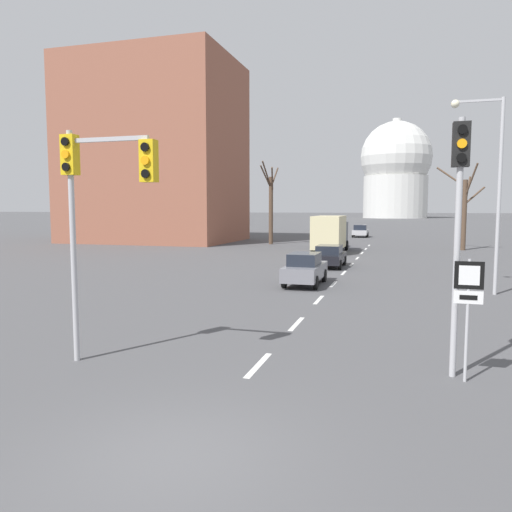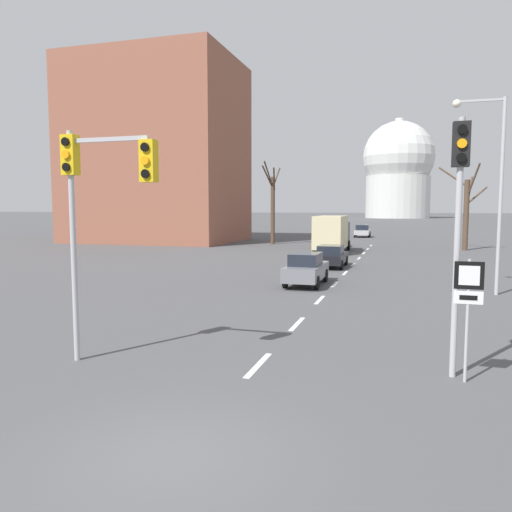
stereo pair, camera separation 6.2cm
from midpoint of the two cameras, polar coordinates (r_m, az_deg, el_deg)
name	(u,v)px [view 1 (the left image)]	position (r m, az deg, el deg)	size (l,w,h in m)	color
ground_plane	(173,458)	(8.31, -9.72, -21.79)	(800.00, 800.00, 0.00)	#4C4C4F
lane_stripe_0	(259,365)	(12.38, 0.14, -12.34)	(0.16, 2.00, 0.01)	silver
lane_stripe_1	(297,324)	(16.59, 4.55, -7.73)	(0.16, 2.00, 0.01)	silver
lane_stripe_2	(319,300)	(20.92, 7.10, -4.98)	(0.16, 2.00, 0.01)	silver
lane_stripe_3	(333,284)	(25.32, 8.77, -3.18)	(0.16, 2.00, 0.01)	silver
lane_stripe_4	(344,273)	(29.74, 9.93, -1.91)	(0.16, 2.00, 0.01)	silver
lane_stripe_5	(351,265)	(34.18, 10.79, -0.97)	(0.16, 2.00, 0.01)	silver
lane_stripe_6	(357,258)	(38.64, 11.46, -0.24)	(0.16, 2.00, 0.01)	silver
lane_stripe_7	(362,253)	(43.11, 11.98, 0.33)	(0.16, 2.00, 0.01)	silver
lane_stripe_8	(366,249)	(47.58, 12.41, 0.80)	(0.16, 2.00, 0.01)	silver
lane_stripe_9	(369,245)	(52.05, 12.76, 1.19)	(0.16, 2.00, 0.01)	silver
traffic_signal_near_right	(459,200)	(11.84, 22.04, 5.97)	(0.36, 0.34, 5.75)	#B2B2B7
traffic_signal_near_left	(96,187)	(12.58, -17.91, 7.52)	(2.47, 0.34, 5.65)	#B2B2B7
route_sign_post	(468,298)	(11.71, 22.95, -4.48)	(0.60, 0.08, 2.71)	#B2B2B7
street_lamp_right	(490,176)	(24.08, 25.15, 8.32)	(2.17, 0.36, 8.50)	#B2B2B7
sedan_near_left	(305,269)	(24.75, 5.54, -1.45)	(1.69, 4.19, 1.60)	slate
sedan_near_right	(329,256)	(32.48, 8.34, 0.02)	(1.82, 4.21, 1.42)	black
sedan_mid_centre	(335,239)	(49.09, 8.95, 1.90)	(1.78, 4.04, 1.52)	navy
sedan_far_left	(360,231)	(66.70, 11.81, 2.83)	(1.94, 3.83, 1.61)	#B7B7BC
delivery_truck	(330,233)	(43.08, 8.45, 2.65)	(2.44, 7.20, 3.14)	#333842
bare_tree_left_near	(271,205)	(52.46, 1.66, 5.86)	(1.68, 4.35, 8.56)	brown
bare_tree_right_near	(464,210)	(48.74, 22.67, 4.92)	(4.29, 2.93, 7.70)	brown
capitol_dome	(396,170)	(199.34, 15.67, 9.45)	(26.47, 26.47, 37.38)	silver
apartment_block_left	(156,152)	(59.07, -11.40, 11.54)	(18.00, 14.00, 20.24)	#935642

